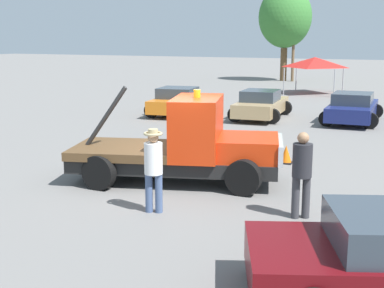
{
  "coord_description": "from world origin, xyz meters",
  "views": [
    {
      "loc": [
        6.17,
        -12.23,
        3.77
      ],
      "look_at": [
        0.5,
        0.0,
        1.05
      ],
      "focal_mm": 50.0,
      "sensor_mm": 36.0,
      "label": 1
    }
  ],
  "objects_px": {
    "person_at_hood": "(153,164)",
    "traffic_cone": "(286,155)",
    "parked_car_tan": "(261,105)",
    "tree_left": "(285,17)",
    "parked_car_navy": "(353,108)",
    "utility_pole": "(294,24)",
    "tow_truck": "(187,147)",
    "canopy_tent_red": "(315,62)",
    "person_near_truck": "(302,169)",
    "parked_car_orange": "(179,101)"
  },
  "relations": [
    {
      "from": "tow_truck",
      "to": "parked_car_navy",
      "type": "distance_m",
      "value": 12.3
    },
    {
      "from": "parked_car_navy",
      "to": "traffic_cone",
      "type": "relative_size",
      "value": 8.41
    },
    {
      "from": "parked_car_navy",
      "to": "parked_car_tan",
      "type": "bearing_deg",
      "value": 95.92
    },
    {
      "from": "traffic_cone",
      "to": "utility_pole",
      "type": "relative_size",
      "value": 0.06
    },
    {
      "from": "parked_car_tan",
      "to": "utility_pole",
      "type": "height_order",
      "value": "utility_pole"
    },
    {
      "from": "parked_car_tan",
      "to": "traffic_cone",
      "type": "relative_size",
      "value": 8.22
    },
    {
      "from": "canopy_tent_red",
      "to": "person_at_hood",
      "type": "bearing_deg",
      "value": -85.17
    },
    {
      "from": "person_at_hood",
      "to": "parked_car_navy",
      "type": "xyz_separation_m",
      "value": [
        2.01,
        14.61,
        -0.44
      ]
    },
    {
      "from": "parked_car_orange",
      "to": "person_at_hood",
      "type": "bearing_deg",
      "value": -164.6
    },
    {
      "from": "parked_car_orange",
      "to": "parked_car_tan",
      "type": "distance_m",
      "value": 4.09
    },
    {
      "from": "canopy_tent_red",
      "to": "tree_left",
      "type": "xyz_separation_m",
      "value": [
        -4.69,
        9.43,
        3.27
      ]
    },
    {
      "from": "parked_car_navy",
      "to": "person_near_truck",
      "type": "bearing_deg",
      "value": -178.11
    },
    {
      "from": "tow_truck",
      "to": "person_at_hood",
      "type": "distance_m",
      "value": 2.59
    },
    {
      "from": "person_at_hood",
      "to": "tree_left",
      "type": "distance_m",
      "value": 36.49
    },
    {
      "from": "parked_car_navy",
      "to": "tree_left",
      "type": "xyz_separation_m",
      "value": [
        -8.91,
        20.97,
        4.7
      ]
    },
    {
      "from": "tow_truck",
      "to": "tree_left",
      "type": "xyz_separation_m",
      "value": [
        -6.5,
        33.02,
        4.4
      ]
    },
    {
      "from": "parked_car_tan",
      "to": "person_at_hood",
      "type": "bearing_deg",
      "value": -176.48
    },
    {
      "from": "canopy_tent_red",
      "to": "traffic_cone",
      "type": "bearing_deg",
      "value": -79.99
    },
    {
      "from": "traffic_cone",
      "to": "parked_car_tan",
      "type": "bearing_deg",
      "value": 112.49
    },
    {
      "from": "person_at_hood",
      "to": "utility_pole",
      "type": "bearing_deg",
      "value": 172.74
    },
    {
      "from": "tow_truck",
      "to": "canopy_tent_red",
      "type": "xyz_separation_m",
      "value": [
        -1.81,
        23.6,
        1.13
      ]
    },
    {
      "from": "parked_car_tan",
      "to": "parked_car_navy",
      "type": "bearing_deg",
      "value": -86.64
    },
    {
      "from": "tow_truck",
      "to": "person_at_hood",
      "type": "bearing_deg",
      "value": -97.78
    },
    {
      "from": "person_near_truck",
      "to": "canopy_tent_red",
      "type": "xyz_separation_m",
      "value": [
        -5.2,
        25.18,
        1.01
      ]
    },
    {
      "from": "tow_truck",
      "to": "parked_car_orange",
      "type": "distance_m",
      "value": 12.43
    },
    {
      "from": "person_at_hood",
      "to": "parked_car_navy",
      "type": "height_order",
      "value": "person_at_hood"
    },
    {
      "from": "person_at_hood",
      "to": "canopy_tent_red",
      "type": "height_order",
      "value": "canopy_tent_red"
    },
    {
      "from": "parked_car_tan",
      "to": "traffic_cone",
      "type": "bearing_deg",
      "value": -162.28
    },
    {
      "from": "person_near_truck",
      "to": "person_at_hood",
      "type": "xyz_separation_m",
      "value": [
        -2.99,
        -0.97,
        0.02
      ]
    },
    {
      "from": "tow_truck",
      "to": "parked_car_orange",
      "type": "height_order",
      "value": "tow_truck"
    },
    {
      "from": "canopy_tent_red",
      "to": "traffic_cone",
      "type": "height_order",
      "value": "canopy_tent_red"
    },
    {
      "from": "tow_truck",
      "to": "traffic_cone",
      "type": "bearing_deg",
      "value": 43.68
    },
    {
      "from": "parked_car_orange",
      "to": "canopy_tent_red",
      "type": "xyz_separation_m",
      "value": [
        3.9,
        12.56,
        1.43
      ]
    },
    {
      "from": "person_near_truck",
      "to": "person_at_hood",
      "type": "bearing_deg",
      "value": 77.73
    },
    {
      "from": "parked_car_tan",
      "to": "parked_car_navy",
      "type": "relative_size",
      "value": 0.98
    },
    {
      "from": "parked_car_tan",
      "to": "tree_left",
      "type": "xyz_separation_m",
      "value": [
        -4.86,
        21.55,
        4.7
      ]
    },
    {
      "from": "person_at_hood",
      "to": "traffic_cone",
      "type": "xyz_separation_m",
      "value": [
        1.4,
        5.72,
        -0.83
      ]
    },
    {
      "from": "parked_car_tan",
      "to": "traffic_cone",
      "type": "xyz_separation_m",
      "value": [
        3.44,
        -8.31,
        -0.39
      ]
    },
    {
      "from": "parked_car_tan",
      "to": "person_near_truck",
      "type": "bearing_deg",
      "value": -163.71
    },
    {
      "from": "person_near_truck",
      "to": "tree_left",
      "type": "bearing_deg",
      "value": -14.33
    },
    {
      "from": "person_near_truck",
      "to": "parked_car_navy",
      "type": "relative_size",
      "value": 0.4
    },
    {
      "from": "person_at_hood",
      "to": "tree_left",
      "type": "relative_size",
      "value": 0.23
    },
    {
      "from": "person_at_hood",
      "to": "canopy_tent_red",
      "type": "bearing_deg",
      "value": 167.87
    },
    {
      "from": "tow_truck",
      "to": "person_at_hood",
      "type": "xyz_separation_m",
      "value": [
        0.4,
        -2.56,
        0.14
      ]
    },
    {
      "from": "parked_car_orange",
      "to": "parked_car_tan",
      "type": "bearing_deg",
      "value": -92.59
    },
    {
      "from": "person_at_hood",
      "to": "parked_car_orange",
      "type": "relative_size",
      "value": 0.41
    },
    {
      "from": "parked_car_tan",
      "to": "parked_car_orange",
      "type": "bearing_deg",
      "value": 91.44
    },
    {
      "from": "tow_truck",
      "to": "traffic_cone",
      "type": "xyz_separation_m",
      "value": [
        1.8,
        3.17,
        -0.7
      ]
    },
    {
      "from": "parked_car_tan",
      "to": "tree_left",
      "type": "distance_m",
      "value": 22.58
    },
    {
      "from": "person_near_truck",
      "to": "parked_car_navy",
      "type": "bearing_deg",
      "value": -26.18
    }
  ]
}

